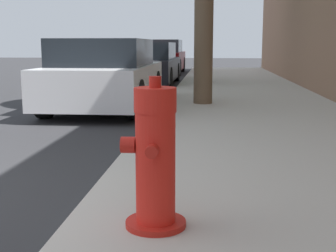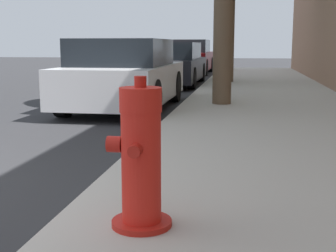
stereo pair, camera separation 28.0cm
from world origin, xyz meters
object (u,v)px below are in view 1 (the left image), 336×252
at_px(parked_car_near, 105,75).
at_px(parked_car_mid, 146,64).
at_px(parked_car_far, 161,57).
at_px(fire_hydrant, 155,160).

bearing_deg(parked_car_near, parked_car_mid, 90.09).
xyz_separation_m(parked_car_mid, parked_car_far, (-0.15, 5.59, 0.06)).
bearing_deg(parked_car_near, parked_car_far, 90.79).
relative_size(fire_hydrant, parked_car_far, 0.21).
bearing_deg(parked_car_mid, parked_car_near, -89.91).
height_order(parked_car_near, parked_car_mid, parked_car_near).
distance_m(fire_hydrant, parked_car_mid, 11.59).
xyz_separation_m(parked_car_near, parked_car_far, (-0.15, 11.11, 0.04)).
distance_m(fire_hydrant, parked_car_near, 6.18).
relative_size(parked_car_near, parked_car_far, 0.90).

